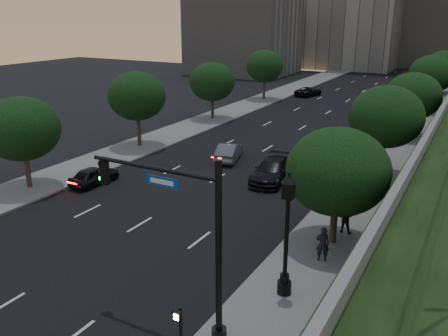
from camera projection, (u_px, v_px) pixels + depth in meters
The scene contains 27 objects.
ground at pixel (75, 264), 22.86m from camera, with size 160.00×160.00×0.00m, color black.
road_surface at pixel (296, 132), 47.80m from camera, with size 16.00×140.00×0.02m, color black.
sidewalk_right at pixel (402, 144), 43.09m from camera, with size 4.50×140.00×0.15m, color slate.
sidewalk_left at pixel (208, 120), 52.47m from camera, with size 4.50×140.00×0.15m, color slate.
parapet_wall at pixel (446, 105), 38.59m from camera, with size 0.35×90.00×0.70m, color slate.
office_block_mid at pixel (445, 4), 100.82m from camera, with size 22.00×18.00×26.00m, color gray.
office_block_filler at pixel (244, 36), 90.75m from camera, with size 18.00×16.00×14.00m, color gray.
tree_right_a at pixel (338, 171), 23.53m from camera, with size 5.20×5.20×6.24m.
tree_right_b at pixel (386, 117), 33.35m from camera, with size 5.20×5.20×6.74m.
tree_right_c at pixel (413, 96), 44.32m from camera, with size 5.20×5.20×6.24m.
tree_right_d at pixel (431, 74), 55.80m from camera, with size 5.20×5.20×6.74m.
tree_right_e at pixel (443, 66), 68.43m from camera, with size 5.20×5.20×6.24m.
tree_left_a at pixel (22, 129), 31.24m from camera, with size 5.00×5.00×6.34m.
tree_left_b at pixel (137, 96), 41.10m from camera, with size 5.00×5.00×6.71m.
tree_left_c at pixel (212, 82), 52.02m from camera, with size 5.00×5.00×6.34m.
tree_left_d at pixel (265, 66), 63.55m from camera, with size 5.00×5.00×6.71m.
traffic_signal_mast at pixel (192, 244), 16.93m from camera, with size 5.68×0.56×7.00m.
street_lamp at pixel (286, 240), 19.47m from camera, with size 0.64×0.64×5.62m.
pedestrian_signal at pixel (180, 333), 15.53m from camera, with size 0.30×0.33×2.50m.
sedan_near_left at pixel (94, 175), 33.19m from camera, with size 1.55×3.85×1.31m, color black.
sedan_mid_left at pixel (229, 152), 38.57m from camera, with size 1.52×4.35×1.43m, color slate.
sedan_far_left at pixel (308, 91), 67.77m from camera, with size 2.16×4.67×1.30m, color black.
sedan_near_right at pixel (272, 171), 33.80m from camera, with size 2.16×5.32×1.54m, color black.
sedan_far_right at pixel (373, 112), 53.69m from camera, with size 1.77×4.40×1.50m, color slate.
pedestrian_a at pixel (323, 244), 22.63m from camera, with size 0.64×0.42×1.75m, color black.
pedestrian_b at pixel (345, 218), 25.55m from camera, with size 0.83×0.65×1.71m, color black.
pedestrian_c at pixel (372, 181), 31.03m from camera, with size 1.02×0.42×1.74m, color black.
Camera 1 is at (16.09, -14.25, 11.60)m, focal length 38.00 mm.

